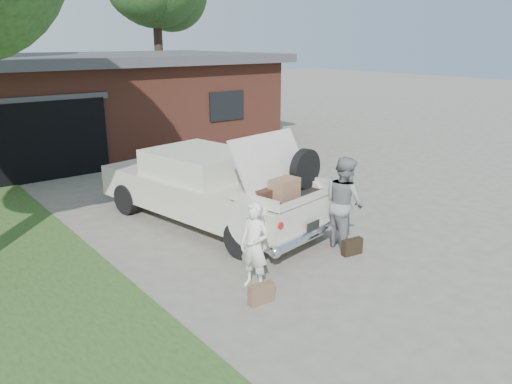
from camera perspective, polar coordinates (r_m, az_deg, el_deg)
ground at (r=9.16m, az=2.34°, el=-7.46°), size 90.00×90.00×0.00m
house at (r=19.04m, az=-18.46°, el=9.77°), size 12.80×7.80×3.30m
sedan at (r=10.65m, az=-5.06°, el=0.58°), size 2.97×5.67×2.11m
woman_left at (r=7.84m, az=-0.20°, el=-6.16°), size 0.46×0.59×1.42m
woman_right at (r=9.45m, az=10.05°, el=-1.22°), size 0.81×0.96×1.76m
suitcase_left at (r=7.61m, az=0.59°, el=-11.53°), size 0.42×0.17×0.32m
suitcase_right at (r=9.38m, az=10.94°, el=-6.16°), size 0.41×0.19×0.31m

